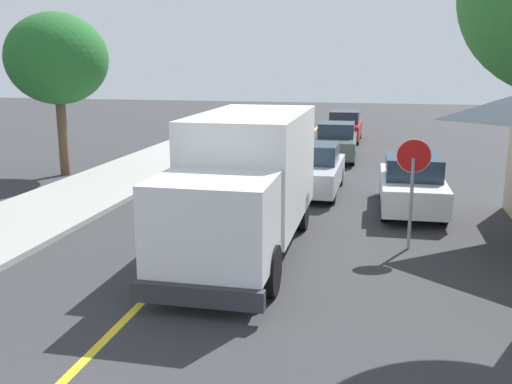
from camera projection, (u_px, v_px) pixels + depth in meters
The scene contains 8 objects.
centre_line_yellow at pixel (201, 244), 14.17m from camera, with size 0.16×56.00×0.01m, color gold.
box_truck at pixel (247, 177), 13.35m from camera, with size 2.42×7.19×3.20m.
parked_car_near at pixel (313, 170), 19.53m from camera, with size 1.85×4.42×1.67m.
parked_car_mid at pixel (336, 142), 26.15m from camera, with size 1.92×4.45×1.67m.
parked_car_far at pixel (344, 127), 32.15m from camera, with size 1.84×4.42×1.67m.
parked_van_across at pixel (412, 185), 17.16m from camera, with size 1.88×4.43×1.67m.
stop_sign at pixel (413, 173), 13.42m from camera, with size 0.80×0.10×2.65m.
street_tree_down_block at pixel (57, 59), 21.75m from camera, with size 3.83×3.83×6.21m.
Camera 1 is at (4.20, -2.93, 4.41)m, focal length 40.32 mm.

